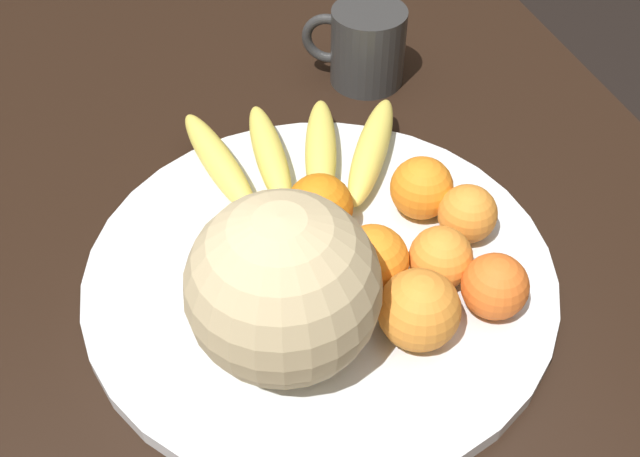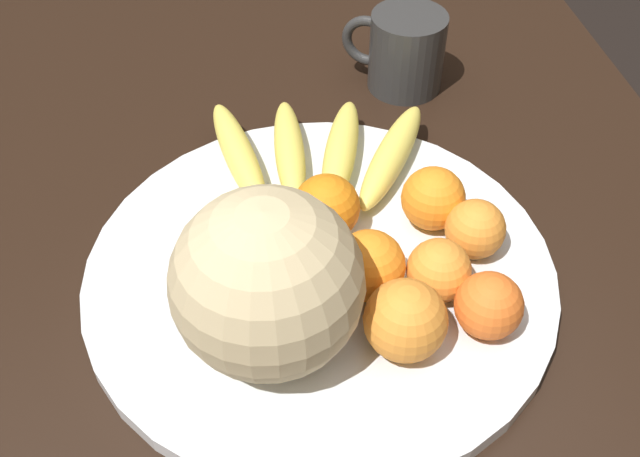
# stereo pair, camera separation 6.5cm
# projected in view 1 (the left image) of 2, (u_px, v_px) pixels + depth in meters

# --- Properties ---
(kitchen_table) EXTENTS (1.53, 0.92, 0.73)m
(kitchen_table) POSITION_uv_depth(u_px,v_px,m) (302.00, 374.00, 0.73)
(kitchen_table) COLOR black
(kitchen_table) RESTS_ON ground_plane
(fruit_bowl) EXTENTS (0.43, 0.43, 0.02)m
(fruit_bowl) POSITION_uv_depth(u_px,v_px,m) (320.00, 272.00, 0.70)
(fruit_bowl) COLOR silver
(fruit_bowl) RESTS_ON kitchen_table
(melon) EXTENTS (0.15, 0.15, 0.15)m
(melon) POSITION_uv_depth(u_px,v_px,m) (283.00, 288.00, 0.57)
(melon) COLOR #C6B284
(melon) RESTS_ON fruit_bowl
(banana_bunch) EXTENTS (0.20, 0.25, 0.03)m
(banana_bunch) POSITION_uv_depth(u_px,v_px,m) (299.00, 155.00, 0.78)
(banana_bunch) COLOR brown
(banana_bunch) RESTS_ON fruit_bowl
(orange_front_left) EXTENTS (0.06, 0.06, 0.06)m
(orange_front_left) POSITION_uv_depth(u_px,v_px,m) (467.00, 214.00, 0.70)
(orange_front_left) COLOR orange
(orange_front_left) RESTS_ON fruit_bowl
(orange_front_right) EXTENTS (0.06, 0.06, 0.06)m
(orange_front_right) POSITION_uv_depth(u_px,v_px,m) (495.00, 286.00, 0.64)
(orange_front_right) COLOR orange
(orange_front_right) RESTS_ON fruit_bowl
(orange_mid_center) EXTENTS (0.06, 0.06, 0.06)m
(orange_mid_center) POSITION_uv_depth(u_px,v_px,m) (373.00, 260.00, 0.65)
(orange_mid_center) COLOR orange
(orange_mid_center) RESTS_ON fruit_bowl
(orange_back_left) EXTENTS (0.06, 0.06, 0.06)m
(orange_back_left) POSITION_uv_depth(u_px,v_px,m) (422.00, 188.00, 0.72)
(orange_back_left) COLOR orange
(orange_back_left) RESTS_ON fruit_bowl
(orange_back_right) EXTENTS (0.06, 0.06, 0.06)m
(orange_back_right) POSITION_uv_depth(u_px,v_px,m) (319.00, 207.00, 0.70)
(orange_back_right) COLOR orange
(orange_back_right) RESTS_ON fruit_bowl
(orange_top_small) EXTENTS (0.07, 0.07, 0.07)m
(orange_top_small) POSITION_uv_depth(u_px,v_px,m) (419.00, 310.00, 0.61)
(orange_top_small) COLOR orange
(orange_top_small) RESTS_ON fruit_bowl
(orange_side_extra) EXTENTS (0.06, 0.06, 0.06)m
(orange_side_extra) POSITION_uv_depth(u_px,v_px,m) (441.00, 258.00, 0.66)
(orange_side_extra) COLOR orange
(orange_side_extra) RESTS_ON fruit_bowl
(ceramic_mug) EXTENTS (0.09, 0.12, 0.09)m
(ceramic_mug) POSITION_uv_depth(u_px,v_px,m) (365.00, 46.00, 0.90)
(ceramic_mug) COLOR #2D2D2D
(ceramic_mug) RESTS_ON kitchen_table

